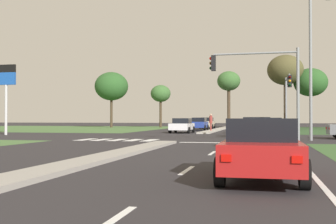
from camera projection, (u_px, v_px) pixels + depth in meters
The scene contains 31 objects.
ground_plane at pixel (190, 137), 32.59m from camera, with size 200.00×200.00×0.00m, color #282628.
grass_verge_far_left at pixel (49, 128), 62.16m from camera, with size 35.00×35.00×0.01m, color #476B38.
median_island_near at pixel (93, 160), 14.08m from camera, with size 1.20×22.00×0.14m, color gray.
median_island_far at pixel (221, 129), 56.96m from camera, with size 1.20×36.00×0.14m, color #ADA89E.
lane_dash_near at pixel (112, 221), 5.93m from camera, with size 0.14×2.00×0.01m, color silver.
lane_dash_second at pixel (187, 170), 11.78m from camera, with size 0.14×2.00×0.01m, color silver.
lane_dash_third at pixel (212, 153), 17.63m from camera, with size 0.14×2.00×0.01m, color silver.
lane_dash_fourth at pixel (225, 144), 23.48m from camera, with size 0.14×2.00×0.01m, color silver.
edge_line_right at pixel (303, 164), 13.52m from camera, with size 0.14×24.00×0.01m, color silver.
stop_bar_near at pixel (232, 143), 24.92m from camera, with size 6.40×0.50×0.01m, color silver.
crosswalk_bar_near at pixel (86, 139), 28.95m from camera, with size 0.70×2.80×0.01m, color silver.
crosswalk_bar_second at pixel (102, 140), 28.70m from camera, with size 0.70×2.80×0.01m, color silver.
crosswalk_bar_third at pixel (117, 140), 28.44m from camera, with size 0.70×2.80×0.01m, color silver.
crosswalk_bar_fourth at pixel (133, 140), 28.18m from camera, with size 0.70×2.80×0.01m, color silver.
crosswalk_bar_fifth at pixel (150, 140), 27.93m from camera, with size 0.70×2.80×0.01m, color silver.
car_red_second at pixel (262, 148), 10.17m from camera, with size 1.96×4.61×1.47m.
car_blue_third at pixel (199, 124), 52.42m from camera, with size 2.01×4.26×1.57m.
car_silver_fourth at pixel (263, 133), 20.49m from camera, with size 2.09×4.23×1.50m.
car_white_fifth at pixel (182, 125), 42.29m from camera, with size 2.09×4.36×1.49m.
car_black_sixth at pixel (258, 127), 32.83m from camera, with size 4.50×1.95×1.57m.
car_beige_seventh at pixel (207, 123), 60.76m from camera, with size 1.96×4.53×1.60m.
traffic_signal_far_right at pixel (287, 93), 35.29m from camera, with size 0.32×5.60×5.13m.
traffic_signal_near_right at pixel (264, 77), 24.96m from camera, with size 5.32×0.32×5.64m.
street_lamp_second at pixel (312, 59), 27.81m from camera, with size 1.66×1.33×9.87m.
pedestrian_at_median at pixel (211, 120), 46.00m from camera, with size 0.34×0.34×1.85m.
fuel_price_totem at pixel (6, 83), 37.26m from camera, with size 1.80×0.24×6.27m.
treeline_near at pixel (111, 86), 67.71m from camera, with size 5.41×5.41×8.98m.
treeline_second at pixel (161, 94), 67.45m from camera, with size 3.22×3.22×6.87m.
treeline_third at pixel (229, 82), 59.73m from camera, with size 3.29×3.29×8.23m.
treeline_fourth at pixel (285, 70), 58.28m from camera, with size 4.96×4.96×10.35m.
treeline_fifth at pixel (311, 82), 58.17m from camera, with size 4.63×4.63×8.47m.
Camera 1 is at (5.61, -2.18, 1.47)m, focal length 44.69 mm.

